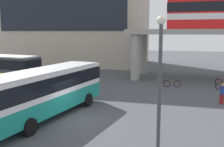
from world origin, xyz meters
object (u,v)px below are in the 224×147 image
(station_building, at_px, (77,3))
(bicycle_red, at_px, (224,83))
(bicycle_brown, at_px, (172,83))
(bus_main, at_px, (45,88))
(pedestrian_at_kerb, at_px, (222,94))

(station_building, height_order, bicycle_red, station_building)
(bicycle_brown, relative_size, bicycle_red, 1.05)
(bus_main, distance_m, bicycle_brown, 14.83)
(station_building, height_order, pedestrian_at_kerb, station_building)
(bicycle_red, distance_m, pedestrian_at_kerb, 7.82)
(bicycle_red, bearing_deg, bus_main, -130.93)
(bus_main, height_order, bicycle_brown, bus_main)
(bus_main, xyz_separation_m, pedestrian_at_kerb, (11.65, 6.85, -1.23))
(bus_main, distance_m, bicycle_red, 19.39)
(station_building, xyz_separation_m, bus_main, (10.61, -30.76, -8.84))
(bicycle_red, height_order, pedestrian_at_kerb, pedestrian_at_kerb)
(station_building, relative_size, bicycle_brown, 13.55)
(bicycle_brown, height_order, bicycle_red, same)
(bicycle_brown, xyz_separation_m, bicycle_red, (5.21, 1.87, 0.00))
(pedestrian_at_kerb, bearing_deg, bicycle_red, 82.62)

